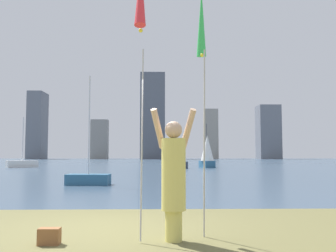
{
  "coord_description": "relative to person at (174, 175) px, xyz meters",
  "views": [
    {
      "loc": [
        0.94,
        -6.71,
        1.28
      ],
      "look_at": [
        1.29,
        7.35,
        2.35
      ],
      "focal_mm": 40.39,
      "sensor_mm": 36.0,
      "label": 1
    }
  ],
  "objects": [
    {
      "name": "sailboat_7",
      "position": [
        4.57,
        31.43,
        0.5
      ],
      "size": [
        1.47,
        2.7,
        4.35
      ],
      "color": "#2D6084",
      "rests_on": "ground"
    },
    {
      "name": "sailboat_4",
      "position": [
        1.58,
        29.91,
        0.44
      ],
      "size": [
        2.05,
        2.05,
        3.95
      ],
      "color": "#333D51",
      "rests_on": "ground"
    },
    {
      "name": "person",
      "position": [
        0.0,
        0.0,
        0.0
      ],
      "size": [
        0.73,
        0.54,
        1.99
      ],
      "rotation": [
        0.0,
        0.0,
        0.19
      ],
      "color": "#D8CC66",
      "rests_on": "ground"
    },
    {
      "name": "kite_flag_left",
      "position": [
        -0.49,
        -0.46,
        2.47
      ],
      "size": [
        0.16,
        1.15,
        4.07
      ],
      "color": "#B2B2B7",
      "rests_on": "ground"
    },
    {
      "name": "bag",
      "position": [
        -1.78,
        -0.18,
        -0.86
      ],
      "size": [
        0.3,
        0.18,
        0.23
      ],
      "color": "brown",
      "rests_on": "ground"
    },
    {
      "name": "sailboat_3",
      "position": [
        -3.2,
        10.5,
        -0.7
      ],
      "size": [
        1.85,
        0.95,
        4.68
      ],
      "color": "#2D6084",
      "rests_on": "ground"
    },
    {
      "name": "skyline_tower_3",
      "position": [
        15.3,
        105.7,
        6.4
      ],
      "size": [
        4.03,
        3.39,
        14.75
      ],
      "color": "gray",
      "rests_on": "ground"
    },
    {
      "name": "skyline_tower_1",
      "position": [
        -17.57,
        105.84,
        4.79
      ],
      "size": [
        4.94,
        3.36,
        11.54
      ],
      "color": "gray",
      "rests_on": "ground"
    },
    {
      "name": "skyline_tower_0",
      "position": [
        -36.01,
        106.34,
        8.86
      ],
      "size": [
        4.25,
        7.45,
        19.67
      ],
      "color": "slate",
      "rests_on": "ground"
    },
    {
      "name": "skyline_tower_4",
      "position": [
        32.04,
        104.14,
        6.85
      ],
      "size": [
        6.19,
        6.1,
        15.66
      ],
      "color": "slate",
      "rests_on": "ground"
    },
    {
      "name": "kite_flag_right",
      "position": [
        0.49,
        0.42,
        2.39
      ],
      "size": [
        0.16,
        0.51,
        4.05
      ],
      "color": "#B2B2B7",
      "rests_on": "ground"
    },
    {
      "name": "skyline_tower_2",
      "position": [
        -1.9,
        102.51,
        11.34
      ],
      "size": [
        6.99,
        6.01,
        24.63
      ],
      "color": "#565B66",
      "rests_on": "ground"
    },
    {
      "name": "sailboat_6",
      "position": [
        -13.8,
        32.43,
        -0.58
      ],
      "size": [
        2.89,
        2.42,
        5.04
      ],
      "color": "white",
      "rests_on": "ground"
    },
    {
      "name": "ground",
      "position": [
        -1.16,
        51.97,
        -1.04
      ],
      "size": [
        120.0,
        138.0,
        0.12
      ],
      "color": "brown"
    }
  ]
}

